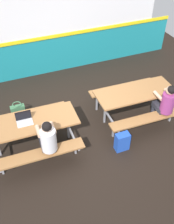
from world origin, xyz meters
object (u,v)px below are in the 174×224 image
at_px(student_nearer, 48,139).
at_px(picnic_table_left, 32,127).
at_px(picnic_table_right, 135,97).
at_px(student_further, 165,102).
at_px(tote_bag_bright, 18,111).
at_px(backpack_dark, 122,142).
at_px(laptop_silver, 24,120).

bearing_deg(student_nearer, picnic_table_left, 108.78).
relative_size(picnic_table_right, student_further, 1.58).
distance_m(picnic_table_left, tote_bag_bright, 1.16).
bearing_deg(student_nearer, backpack_dark, -8.04).
relative_size(student_nearer, backpack_dark, 2.74).
xyz_separation_m(student_nearer, tote_bag_bright, (-0.35, 1.65, -0.51)).
relative_size(laptop_silver, backpack_dark, 0.74).
bearing_deg(tote_bag_bright, laptop_silver, -88.22).
relative_size(backpack_dark, tote_bag_bright, 1.02).
height_order(picnic_table_left, tote_bag_bright, picnic_table_left).
height_order(student_nearer, laptop_silver, student_nearer).
relative_size(student_further, backpack_dark, 2.74).
bearing_deg(backpack_dark, student_further, 14.42).
bearing_deg(picnic_table_right, picnic_table_left, -177.64).
bearing_deg(picnic_table_left, laptop_silver, 161.79).
bearing_deg(student_nearer, picnic_table_right, 16.10).
height_order(picnic_table_right, laptop_silver, laptop_silver).
height_order(picnic_table_left, laptop_silver, laptop_silver).
height_order(laptop_silver, tote_bag_bright, laptop_silver).
relative_size(picnic_table_left, laptop_silver, 5.84).
height_order(backpack_dark, tote_bag_bright, backpack_dark).
xyz_separation_m(student_nearer, student_further, (2.75, 0.10, 0.00)).
distance_m(student_nearer, laptop_silver, 0.69).
bearing_deg(laptop_silver, backpack_dark, -23.90).
xyz_separation_m(student_further, laptop_silver, (-3.07, 0.51, 0.08)).
bearing_deg(student_nearer, tote_bag_bright, 101.98).
xyz_separation_m(picnic_table_left, student_further, (2.94, -0.47, 0.13)).
distance_m(picnic_table_right, tote_bag_bright, 2.86).
relative_size(picnic_table_left, student_further, 1.58).
distance_m(student_further, backpack_dark, 1.34).
bearing_deg(tote_bag_bright, student_nearer, -78.02).
bearing_deg(picnic_table_left, tote_bag_bright, 98.31).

